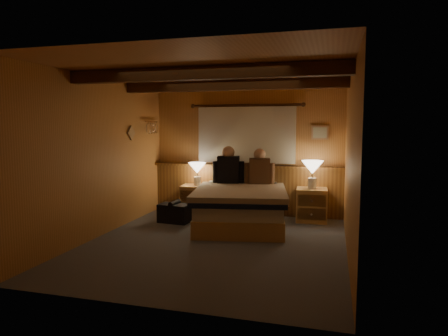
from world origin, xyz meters
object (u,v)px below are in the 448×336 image
at_px(duffel_bag, 175,213).
at_px(lamp_left, 197,169).
at_px(person_left, 228,168).
at_px(nightstand_right, 312,205).
at_px(nightstand_left, 195,200).
at_px(person_right, 260,169).
at_px(lamp_right, 312,169).
at_px(bed, 241,207).

bearing_deg(duffel_bag, lamp_left, 83.23).
distance_m(lamp_left, person_left, 0.66).
xyz_separation_m(nightstand_right, person_left, (-1.48, -0.11, 0.63)).
distance_m(nightstand_left, nightstand_right, 2.17).
xyz_separation_m(person_left, person_right, (0.56, 0.06, -0.02)).
bearing_deg(nightstand_left, lamp_right, -5.61).
height_order(lamp_right, duffel_bag, lamp_right).
distance_m(nightstand_right, lamp_left, 2.20).
bearing_deg(person_left, lamp_right, -6.85).
bearing_deg(nightstand_right, person_right, 179.99).
bearing_deg(nightstand_left, lamp_left, 5.84).
bearing_deg(person_left, nightstand_left, 160.07).
distance_m(nightstand_left, lamp_right, 2.27).
distance_m(bed, person_right, 0.88).
xyz_separation_m(lamp_left, lamp_right, (2.13, -0.05, 0.07)).
relative_size(person_left, duffel_bag, 1.24).
distance_m(lamp_right, person_right, 0.92).
xyz_separation_m(bed, nightstand_right, (1.12, 0.69, -0.04)).
bearing_deg(person_left, lamp_left, 158.65).
bearing_deg(nightstand_right, duffel_bag, -165.75).
xyz_separation_m(bed, lamp_left, (-1.01, 0.71, 0.52)).
relative_size(nightstand_left, person_right, 0.84).
height_order(bed, nightstand_left, bed).
distance_m(person_left, duffel_bag, 1.26).
distance_m(lamp_right, duffel_bag, 2.51).
height_order(nightstand_right, lamp_right, lamp_right).
distance_m(nightstand_left, person_left, 0.95).
distance_m(nightstand_right, person_left, 1.61).
bearing_deg(person_right, nightstand_left, 166.24).
relative_size(lamp_left, duffel_bag, 0.77).
bearing_deg(lamp_left, duffel_bag, -102.57).
bearing_deg(nightstand_right, lamp_left, 176.39).
height_order(bed, nightstand_right, bed).
relative_size(lamp_right, person_right, 0.75).
relative_size(bed, person_left, 3.01).
relative_size(person_left, person_right, 1.06).
xyz_separation_m(bed, nightstand_left, (-1.05, 0.70, -0.06)).
height_order(nightstand_right, person_left, person_left).
bearing_deg(lamp_right, person_right, -178.77).
height_order(bed, person_right, person_right).
bearing_deg(lamp_right, bed, -149.55).
bearing_deg(lamp_right, lamp_left, 178.65).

